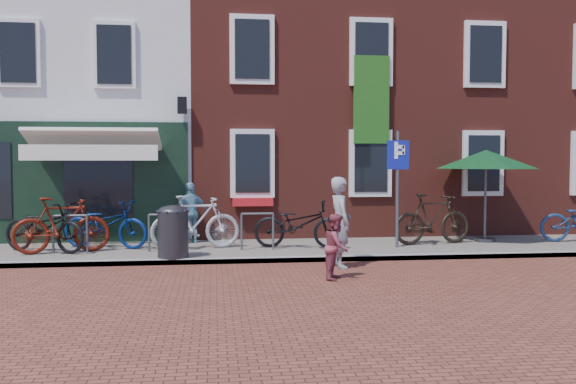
{
  "coord_description": "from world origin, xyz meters",
  "views": [
    {
      "loc": [
        -0.43,
        -12.18,
        2.08
      ],
      "look_at": [
        1.15,
        0.91,
        1.39
      ],
      "focal_mm": 38.02,
      "sensor_mm": 36.0,
      "label": 1
    }
  ],
  "objects": [
    {
      "name": "ground",
      "position": [
        0.0,
        0.0,
        0.0
      ],
      "size": [
        80.0,
        80.0,
        0.0
      ],
      "primitive_type": "plane",
      "color": "brown"
    },
    {
      "name": "sidewalk",
      "position": [
        1.0,
        1.5,
        0.05
      ],
      "size": [
        24.0,
        3.0,
        0.1
      ],
      "primitive_type": "cube",
      "color": "slate",
      "rests_on": "ground"
    },
    {
      "name": "building_brick_right",
      "position": [
        8.0,
        7.0,
        5.0
      ],
      "size": [
        6.0,
        8.0,
        10.0
      ],
      "primitive_type": "cube",
      "color": "maroon",
      "rests_on": "ground"
    },
    {
      "name": "boy",
      "position": [
        1.68,
        -1.76,
        0.57
      ],
      "size": [
        0.62,
        0.68,
        1.15
      ],
      "primitive_type": "imported",
      "rotation": [
        0.0,
        0.0,
        1.17
      ],
      "color": "#8D3945",
      "rests_on": "ground"
    },
    {
      "name": "bicycle_1",
      "position": [
        -3.67,
        1.19,
        0.7
      ],
      "size": [
        2.07,
        1.07,
        1.2
      ],
      "primitive_type": "imported",
      "rotation": [
        0.0,
        0.0,
        1.84
      ],
      "color": "#581509",
      "rests_on": "sidewalk"
    },
    {
      "name": "bicycle_0",
      "position": [
        -4.08,
        1.38,
        0.64
      ],
      "size": [
        2.16,
        1.54,
        1.08
      ],
      "primitive_type": "imported",
      "rotation": [
        0.0,
        0.0,
        1.12
      ],
      "color": "black",
      "rests_on": "sidewalk"
    },
    {
      "name": "bicycle_5",
      "position": [
        4.66,
        1.58,
        0.7
      ],
      "size": [
        2.06,
        0.92,
        1.2
      ],
      "primitive_type": "imported",
      "rotation": [
        0.0,
        0.0,
        1.76
      ],
      "color": "black",
      "rests_on": "sidewalk"
    },
    {
      "name": "parasol",
      "position": [
        6.1,
        1.91,
        2.19
      ],
      "size": [
        2.51,
        2.51,
        2.33
      ],
      "color": "#4C4C4F",
      "rests_on": "sidewalk"
    },
    {
      "name": "building_stucco",
      "position": [
        -5.0,
        7.0,
        4.5
      ],
      "size": [
        8.0,
        8.0,
        9.0
      ],
      "primitive_type": "cube",
      "color": "silver",
      "rests_on": "ground"
    },
    {
      "name": "parking_sign",
      "position": [
        3.68,
        1.19,
        1.81
      ],
      "size": [
        0.5,
        0.07,
        2.64
      ],
      "color": "#4C4C4F",
      "rests_on": "sidewalk"
    },
    {
      "name": "bicycle_4",
      "position": [
        1.45,
        1.36,
        0.64
      ],
      "size": [
        2.17,
        1.23,
        1.08
      ],
      "primitive_type": "imported",
      "rotation": [
        0.0,
        0.0,
        1.31
      ],
      "color": "black",
      "rests_on": "sidewalk"
    },
    {
      "name": "woman",
      "position": [
        1.98,
        -0.64,
        0.88
      ],
      "size": [
        0.49,
        0.68,
        1.76
      ],
      "primitive_type": "imported",
      "rotation": [
        0.0,
        0.0,
        1.68
      ],
      "color": "gray",
      "rests_on": "ground"
    },
    {
      "name": "bicycle_2",
      "position": [
        -2.88,
        1.86,
        0.64
      ],
      "size": [
        2.17,
        1.38,
        1.08
      ],
      "primitive_type": "imported",
      "rotation": [
        0.0,
        0.0,
        1.22
      ],
      "color": "#061E54",
      "rests_on": "sidewalk"
    },
    {
      "name": "cafe_person",
      "position": [
        -1.0,
        2.51,
        0.83
      ],
      "size": [
        0.92,
        0.7,
        1.46
      ],
      "primitive_type": "imported",
      "rotation": [
        0.0,
        0.0,
        3.61
      ],
      "color": "#6FA9B9",
      "rests_on": "sidewalk"
    },
    {
      "name": "building_brick_mid",
      "position": [
        2.0,
        7.0,
        5.0
      ],
      "size": [
        6.0,
        8.0,
        10.0
      ],
      "primitive_type": "cube",
      "color": "maroon",
      "rests_on": "ground"
    },
    {
      "name": "litter_bin",
      "position": [
        -1.28,
        0.3,
        0.69
      ],
      "size": [
        0.62,
        0.62,
        1.14
      ],
      "color": "#2D2D30",
      "rests_on": "sidewalk"
    },
    {
      "name": "bicycle_3",
      "position": [
        -0.87,
        1.5,
        0.7
      ],
      "size": [
        2.06,
        0.87,
        1.2
      ],
      "primitive_type": "imported",
      "rotation": [
        0.0,
        0.0,
        1.73
      ],
      "color": "#A6A6A8",
      "rests_on": "sidewalk"
    }
  ]
}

